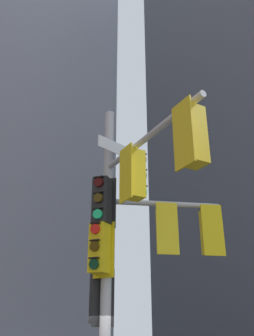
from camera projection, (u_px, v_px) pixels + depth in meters
building_mid_block at (3, 100)px, 38.07m from camera, size 17.81×17.81×47.87m
signal_pole_assembly at (133, 230)px, 7.48m from camera, size 2.96×3.92×7.15m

